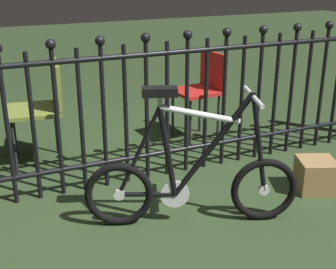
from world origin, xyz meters
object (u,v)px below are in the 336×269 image
at_px(chair_olive, 43,103).
at_px(display_crate, 316,175).
at_px(chair_red, 202,86).
at_px(bicycle, 192,179).

xyz_separation_m(chair_olive, display_crate, (1.65, -1.27, -0.39)).
relative_size(chair_olive, display_crate, 3.23).
distance_m(chair_red, display_crate, 1.33).
bearing_deg(chair_olive, display_crate, -37.54).
bearing_deg(chair_red, bicycle, -120.03).
height_order(chair_red, display_crate, chair_red).
xyz_separation_m(bicycle, display_crate, (1.00, 0.03, -0.18)).
height_order(chair_olive, chair_red, chair_olive).
distance_m(bicycle, display_crate, 1.02).
bearing_deg(chair_olive, bicycle, -63.49).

